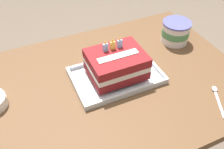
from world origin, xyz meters
TOP-DOWN VIEW (x-y plane):
  - dining_table at (0.00, 0.00)m, footprint 1.12×0.78m
  - foil_tray at (0.04, 0.01)m, footprint 0.36×0.24m
  - birthday_cake at (0.04, 0.01)m, footprint 0.22×0.17m
  - ice_cream_tub at (0.41, 0.13)m, footprint 0.13×0.13m
  - serving_spoon_by_bowls at (0.35, -0.23)m, footprint 0.09×0.15m

SIDE VIEW (x-z plane):
  - dining_table at x=0.00m, z-range 0.25..0.96m
  - serving_spoon_by_bowls at x=0.35m, z-range 0.70..0.72m
  - foil_tray at x=0.04m, z-range 0.70..0.72m
  - ice_cream_tub at x=0.41m, z-range 0.71..0.81m
  - birthday_cake at x=0.04m, z-range 0.71..0.85m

